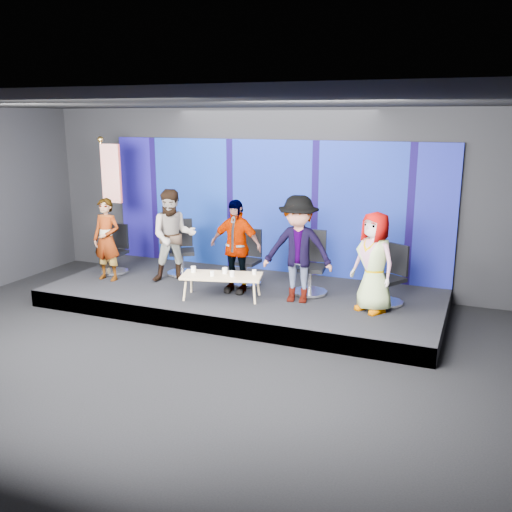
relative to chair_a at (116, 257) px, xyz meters
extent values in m
plane|color=black|center=(2.80, -2.59, -0.62)|extent=(10.00, 10.00, 0.00)
cube|color=black|center=(2.80, 1.41, 1.13)|extent=(10.00, 0.02, 3.50)
cube|color=black|center=(2.80, -2.59, 2.88)|extent=(10.00, 8.00, 0.02)
cube|color=black|center=(2.80, -0.09, -0.47)|extent=(7.00, 3.00, 0.30)
cube|color=#170866|center=(2.80, 1.36, 0.98)|extent=(7.00, 0.08, 2.60)
cylinder|color=silver|center=(0.00, -0.05, -0.29)|extent=(0.55, 0.55, 0.05)
cylinder|color=silver|center=(0.00, -0.05, -0.08)|extent=(0.06, 0.06, 0.36)
cube|color=black|center=(0.00, -0.05, 0.10)|extent=(0.44, 0.44, 0.06)
cube|color=black|center=(0.00, 0.17, 0.40)|extent=(0.40, 0.05, 0.50)
imported|color=black|center=(0.17, -0.47, 0.46)|extent=(0.58, 0.38, 1.56)
cylinder|color=silver|center=(1.31, 0.35, -0.29)|extent=(0.83, 0.83, 0.06)
cylinder|color=silver|center=(1.31, 0.35, -0.05)|extent=(0.07, 0.07, 0.40)
cube|color=black|center=(1.31, 0.35, 0.15)|extent=(0.66, 0.66, 0.07)
cube|color=black|center=(1.19, 0.56, 0.48)|extent=(0.41, 0.27, 0.56)
imported|color=black|center=(1.39, -0.09, 0.56)|extent=(1.07, 1.00, 1.75)
cylinder|color=silver|center=(2.73, 0.20, -0.29)|extent=(0.60, 0.60, 0.06)
cylinder|color=silver|center=(2.73, 0.20, -0.07)|extent=(0.07, 0.07, 0.38)
cube|color=black|center=(2.73, 0.20, 0.12)|extent=(0.48, 0.48, 0.07)
cube|color=black|center=(2.74, 0.43, 0.44)|extent=(0.42, 0.07, 0.53)
imported|color=black|center=(2.73, -0.25, 0.51)|extent=(0.99, 0.45, 1.65)
cylinder|color=silver|center=(4.00, 0.09, -0.29)|extent=(0.69, 0.69, 0.06)
cylinder|color=silver|center=(4.00, 0.09, -0.05)|extent=(0.07, 0.07, 0.42)
cube|color=black|center=(4.00, 0.09, 0.16)|extent=(0.55, 0.55, 0.07)
cube|color=black|center=(3.97, 0.34, 0.51)|extent=(0.46, 0.10, 0.57)
imported|color=black|center=(3.91, -0.35, 0.58)|extent=(1.23, 0.79, 1.80)
cylinder|color=silver|center=(5.34, 0.04, -0.29)|extent=(0.77, 0.77, 0.06)
cylinder|color=silver|center=(5.34, 0.04, -0.07)|extent=(0.07, 0.07, 0.37)
cube|color=black|center=(5.34, 0.04, 0.11)|extent=(0.61, 0.61, 0.07)
cube|color=black|center=(5.46, 0.24, 0.42)|extent=(0.38, 0.25, 0.51)
imported|color=black|center=(5.18, -0.37, 0.49)|extent=(0.94, 0.84, 1.61)
cube|color=tan|center=(2.67, -0.69, 0.08)|extent=(1.45, 0.89, 0.04)
cylinder|color=tan|center=(2.15, -1.05, -0.13)|extent=(0.04, 0.04, 0.37)
cylinder|color=tan|center=(2.04, -0.62, -0.13)|extent=(0.04, 0.04, 0.37)
cylinder|color=tan|center=(3.30, -0.76, -0.13)|extent=(0.04, 0.04, 0.37)
cylinder|color=tan|center=(3.19, -0.33, -0.13)|extent=(0.04, 0.04, 0.37)
cylinder|color=white|center=(2.14, -0.72, 0.15)|extent=(0.09, 0.09, 0.10)
cylinder|color=white|center=(2.55, -0.82, 0.14)|extent=(0.07, 0.07, 0.09)
cylinder|color=white|center=(2.68, -0.59, 0.15)|extent=(0.09, 0.09, 0.10)
cylinder|color=white|center=(2.88, -0.73, 0.15)|extent=(0.08, 0.08, 0.10)
cylinder|color=white|center=(3.17, -0.46, 0.14)|extent=(0.07, 0.07, 0.08)
cylinder|color=black|center=(-0.45, 0.36, -0.26)|extent=(0.35, 0.35, 0.11)
cylinder|color=gold|center=(-0.45, 0.36, 1.01)|extent=(0.05, 0.05, 2.43)
sphere|color=gold|center=(-0.45, 0.36, 2.28)|extent=(0.12, 0.12, 0.12)
cube|color=red|center=(-0.23, 0.34, 1.61)|extent=(0.42, 0.07, 1.16)
camera|label=1|loc=(6.73, -9.12, 2.74)|focal=40.00mm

